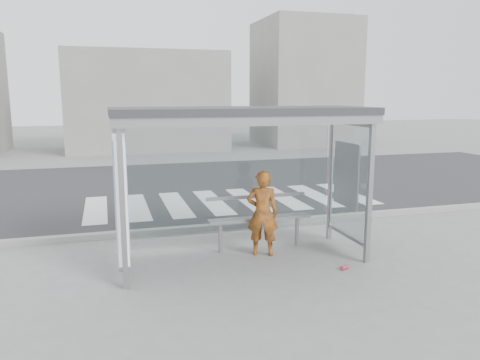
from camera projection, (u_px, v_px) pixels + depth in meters
name	position (u px, v px, depth m)	size (l,w,h in m)	color
ground	(243.00, 260.00, 8.11)	(80.00, 80.00, 0.00)	slate
road	(180.00, 186.00, 14.72)	(30.00, 10.00, 0.01)	#28292B
curb	(217.00, 227.00, 9.94)	(30.00, 0.18, 0.12)	gray
crosswalk	(231.00, 201.00, 12.63)	(7.55, 3.00, 0.00)	silver
bus_shelter	(220.00, 146.00, 7.71)	(4.25, 1.65, 2.62)	gray
building_center	(146.00, 101.00, 24.67)	(8.00, 5.00, 5.00)	gray
building_right	(304.00, 83.00, 26.96)	(5.00, 5.00, 7.00)	gray
person	(262.00, 213.00, 8.24)	(0.56, 0.37, 1.53)	#D36013
bench	(259.00, 218.00, 8.60)	(1.92, 0.33, 0.99)	gray
soda_can	(344.00, 268.00, 7.64)	(0.08, 0.08, 0.14)	#E64351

